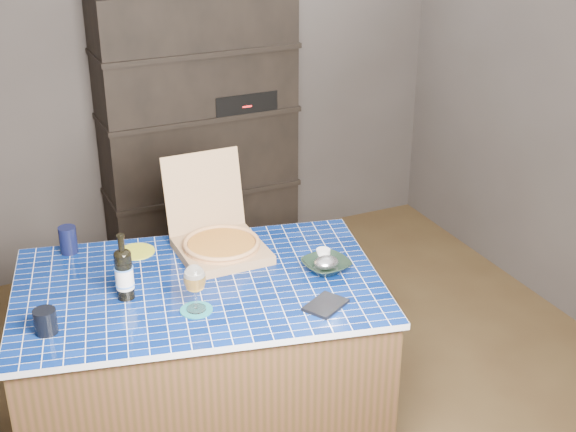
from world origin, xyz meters
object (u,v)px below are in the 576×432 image
kitchen_island (203,366)px  wine_glass (195,280)px  mead_bottle (124,273)px  dvd_case (326,305)px  pizza_box (220,241)px  bowl (326,266)px

kitchen_island → wine_glass: 0.61m
wine_glass → mead_bottle: bearing=136.5°
dvd_case → kitchen_island: bearing=-163.4°
kitchen_island → pizza_box: size_ratio=3.76×
bowl → kitchen_island: bearing=167.1°
pizza_box → bowl: 0.51m
pizza_box → mead_bottle: pizza_box is taller
wine_glass → dvd_case: bearing=-21.2°
wine_glass → pizza_box: bearing=59.0°
pizza_box → dvd_case: (0.23, -0.62, -0.05)m
dvd_case → mead_bottle: bearing=-149.2°
pizza_box → dvd_case: 0.67m
mead_bottle → wine_glass: 0.32m
pizza_box → wine_glass: size_ratio=2.27×
mead_bottle → bowl: mead_bottle is taller
dvd_case → bowl: size_ratio=0.86×
mead_bottle → bowl: bearing=-9.2°
mead_bottle → bowl: (0.86, -0.14, -0.09)m
kitchen_island → mead_bottle: (-0.31, 0.01, 0.54)m
wine_glass → bowl: 0.64m
pizza_box → bowl: (0.37, -0.35, -0.03)m
mead_bottle → wine_glass: mead_bottle is taller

